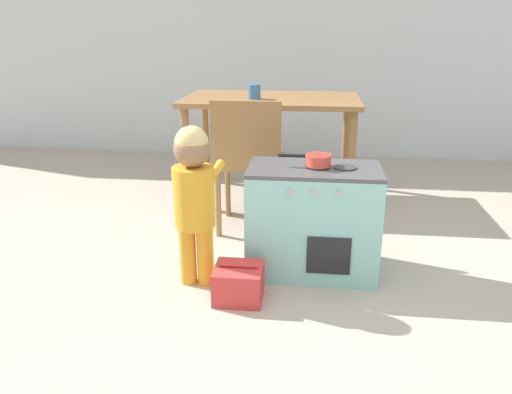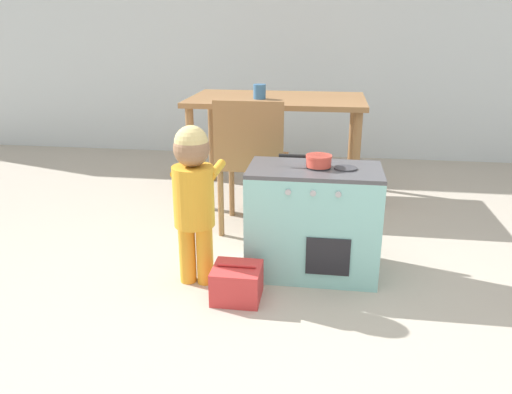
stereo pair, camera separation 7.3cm
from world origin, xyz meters
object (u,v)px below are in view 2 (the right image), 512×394
Objects in this scene: toy_basket at (237,283)px; cup_on_table at (260,92)px; toy_pot at (318,160)px; dining_chair_near at (252,160)px; play_kitchen at (313,221)px; child_figure at (193,188)px; dining_table at (277,111)px.

cup_on_table is (-0.09, 1.44, 0.72)m from toy_basket.
toy_pot is at bearing -68.13° from cup_on_table.
toy_pot is at bearing -50.95° from dining_chair_near.
play_kitchen is at bearing -51.76° from dining_chair_near.
toy_pot is 0.63m from child_figure.
play_kitchen is 0.53× the size of dining_table.
toy_basket is at bearing -136.59° from toy_pot.
cup_on_table is at bearing 83.90° from child_figure.
cup_on_table is at bearing 93.68° from toy_basket.
dining_table reaches higher than play_kitchen.
child_figure is 7.99× the size of cup_on_table.
toy_pot is 0.67m from dining_chair_near.
dining_table is at bearing 83.57° from dining_chair_near.
dining_table is 1.49× the size of dining_chair_near.
cup_on_table reaches higher than dining_table.
toy_basket is at bearing -135.70° from play_kitchen.
child_figure is 0.50m from toy_basket.
dining_chair_near is (-0.08, -0.70, -0.19)m from dining_table.
dining_chair_near is (-0.40, 0.51, 0.18)m from play_kitchen.
toy_basket is 0.27× the size of dining_chair_near.
play_kitchen is 1.30m from dining_table.
toy_basket is 2.26× the size of cup_on_table.
dining_table is at bearing 89.20° from toy_basket.
child_figure reaches higher than toy_pot.
child_figure reaches higher than play_kitchen.
child_figure reaches higher than dining_table.
dining_chair_near reaches higher than child_figure.
child_figure is at bearing -96.10° from cup_on_table.
child_figure is 0.72m from dining_chair_near.
toy_basket is (-0.35, -0.33, -0.53)m from toy_pot.
play_kitchen is 2.92× the size of toy_basket.
cup_on_table reaches higher than toy_pot.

